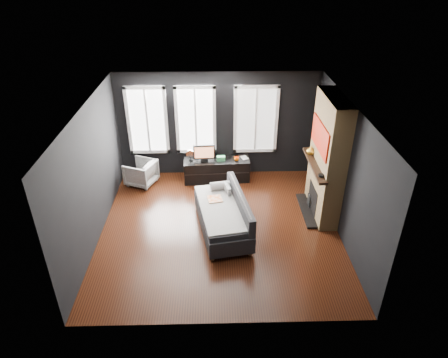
{
  "coord_description": "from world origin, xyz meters",
  "views": [
    {
      "loc": [
        -0.08,
        -6.87,
        5.19
      ],
      "look_at": [
        0.1,
        0.3,
        1.05
      ],
      "focal_mm": 32.0,
      "sensor_mm": 36.0,
      "label": 1
    }
  ],
  "objects_px": {
    "sofa": "(222,213)",
    "armchair": "(141,172)",
    "media_console": "(217,170)",
    "mantel_vase": "(311,150)",
    "monitor": "(204,152)",
    "book": "(242,155)",
    "mug": "(237,158)"
  },
  "relations": [
    {
      "from": "mug",
      "to": "media_console",
      "type": "bearing_deg",
      "value": 175.58
    },
    {
      "from": "media_console",
      "to": "mantel_vase",
      "type": "distance_m",
      "value": 2.56
    },
    {
      "from": "sofa",
      "to": "media_console",
      "type": "height_order",
      "value": "sofa"
    },
    {
      "from": "monitor",
      "to": "book",
      "type": "height_order",
      "value": "monitor"
    },
    {
      "from": "sofa",
      "to": "media_console",
      "type": "relative_size",
      "value": 1.2
    },
    {
      "from": "media_console",
      "to": "mug",
      "type": "relative_size",
      "value": 13.46
    },
    {
      "from": "sofa",
      "to": "armchair",
      "type": "height_order",
      "value": "sofa"
    },
    {
      "from": "monitor",
      "to": "book",
      "type": "distance_m",
      "value": 0.96
    },
    {
      "from": "sofa",
      "to": "armchair",
      "type": "relative_size",
      "value": 2.9
    },
    {
      "from": "monitor",
      "to": "mug",
      "type": "xyz_separation_m",
      "value": [
        0.81,
        0.0,
        -0.18
      ]
    },
    {
      "from": "armchair",
      "to": "book",
      "type": "xyz_separation_m",
      "value": [
        2.54,
        0.21,
        0.33
      ]
    },
    {
      "from": "armchair",
      "to": "monitor",
      "type": "relative_size",
      "value": 1.25
    },
    {
      "from": "sofa",
      "to": "media_console",
      "type": "distance_m",
      "value": 2.15
    },
    {
      "from": "armchair",
      "to": "media_console",
      "type": "height_order",
      "value": "armchair"
    },
    {
      "from": "media_console",
      "to": "monitor",
      "type": "relative_size",
      "value": 3.02
    },
    {
      "from": "media_console",
      "to": "book",
      "type": "height_order",
      "value": "book"
    },
    {
      "from": "sofa",
      "to": "book",
      "type": "xyz_separation_m",
      "value": [
        0.54,
        2.21,
        0.25
      ]
    },
    {
      "from": "armchair",
      "to": "media_console",
      "type": "xyz_separation_m",
      "value": [
        1.91,
        0.15,
        -0.06
      ]
    },
    {
      "from": "armchair",
      "to": "monitor",
      "type": "distance_m",
      "value": 1.67
    },
    {
      "from": "sofa",
      "to": "book",
      "type": "height_order",
      "value": "sofa"
    },
    {
      "from": "armchair",
      "to": "mug",
      "type": "distance_m",
      "value": 2.43
    },
    {
      "from": "armchair",
      "to": "mug",
      "type": "height_order",
      "value": "mug"
    },
    {
      "from": "sofa",
      "to": "mantel_vase",
      "type": "height_order",
      "value": "mantel_vase"
    },
    {
      "from": "sofa",
      "to": "mantel_vase",
      "type": "xyz_separation_m",
      "value": [
        2.0,
        1.1,
        0.9
      ]
    },
    {
      "from": "monitor",
      "to": "book",
      "type": "relative_size",
      "value": 2.54
    },
    {
      "from": "armchair",
      "to": "monitor",
      "type": "xyz_separation_m",
      "value": [
        1.6,
        0.11,
        0.47
      ]
    },
    {
      "from": "book",
      "to": "mantel_vase",
      "type": "relative_size",
      "value": 1.08
    },
    {
      "from": "monitor",
      "to": "mantel_vase",
      "type": "bearing_deg",
      "value": -26.53
    },
    {
      "from": "sofa",
      "to": "mantel_vase",
      "type": "relative_size",
      "value": 9.98
    },
    {
      "from": "sofa",
      "to": "book",
      "type": "distance_m",
      "value": 2.28
    },
    {
      "from": "media_console",
      "to": "mug",
      "type": "bearing_deg",
      "value": -7.64
    },
    {
      "from": "media_console",
      "to": "book",
      "type": "bearing_deg",
      "value": 2.15
    }
  ]
}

